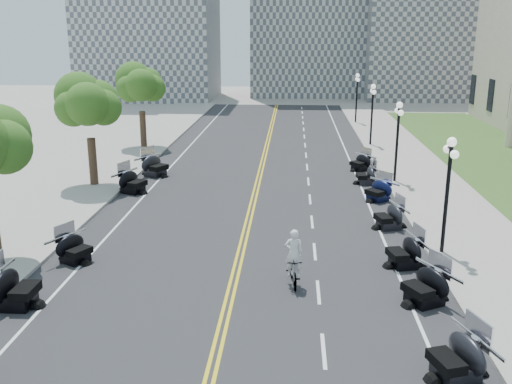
{
  "coord_description": "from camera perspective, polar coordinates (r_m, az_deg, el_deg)",
  "views": [
    {
      "loc": [
        2.17,
        -19.21,
        9.23
      ],
      "look_at": [
        0.49,
        6.28,
        2.0
      ],
      "focal_mm": 40.0,
      "sensor_mm": 36.0,
      "label": 1
    }
  ],
  "objects": [
    {
      "name": "lane_dash_13",
      "position": [
        48.11,
        4.93,
        4.7
      ],
      "size": [
        0.12,
        2.0,
        0.0
      ],
      "primitive_type": "cube",
      "color": "white",
      "rests_on": "road"
    },
    {
      "name": "motorcycle_s_8",
      "position": [
        34.34,
        -12.23,
        1.11
      ],
      "size": [
        2.74,
        2.74,
        1.47
      ],
      "primitive_type": null,
      "rotation": [
        0.0,
        0.0,
        1.19
      ],
      "color": "black",
      "rests_on": "road"
    },
    {
      "name": "lane_dash_15",
      "position": [
        55.98,
        4.79,
        6.27
      ],
      "size": [
        0.12,
        2.0,
        0.0
      ],
      "primitive_type": "cube",
      "color": "white",
      "rests_on": "road"
    },
    {
      "name": "street_lamp_2",
      "position": [
        24.98,
        18.53,
        -0.43
      ],
      "size": [
        0.5,
        1.2,
        4.9
      ],
      "primitive_type": null,
      "color": "black",
      "rests_on": "sidewalk_north"
    },
    {
      "name": "centerline_yellow_b",
      "position": [
        30.7,
        -0.24,
        -1.67
      ],
      "size": [
        0.12,
        90.0,
        0.0
      ],
      "primitive_type": "cube",
      "color": "yellow",
      "rests_on": "road"
    },
    {
      "name": "centerline_yellow_a",
      "position": [
        30.71,
        -0.69,
        -1.66
      ],
      "size": [
        0.12,
        90.0,
        0.0
      ],
      "primitive_type": "cube",
      "color": "yellow",
      "rests_on": "road"
    },
    {
      "name": "motorcycle_n_9",
      "position": [
        36.16,
        10.97,
        1.76
      ],
      "size": [
        1.96,
        1.96,
        1.28
      ],
      "primitive_type": null,
      "rotation": [
        0.0,
        0.0,
        -1.49
      ],
      "color": "black",
      "rests_on": "road"
    },
    {
      "name": "lane_dash_18",
      "position": [
        67.85,
        4.64,
        7.94
      ],
      "size": [
        0.12,
        2.0,
        0.0
      ],
      "primitive_type": "cube",
      "color": "white",
      "rests_on": "road"
    },
    {
      "name": "motorcycle_n_10",
      "position": [
        39.67,
        10.39,
        3.01
      ],
      "size": [
        2.49,
        2.49,
        1.25
      ],
      "primitive_type": null,
      "rotation": [
        0.0,
        0.0,
        -0.95
      ],
      "color": "black",
      "rests_on": "road"
    },
    {
      "name": "edge_line_north",
      "position": [
        30.92,
        11.45,
        -1.87
      ],
      "size": [
        0.12,
        90.0,
        0.0
      ],
      "primitive_type": "cube",
      "color": "white",
      "rests_on": "road"
    },
    {
      "name": "road",
      "position": [
        30.71,
        -0.46,
        -1.68
      ],
      "size": [
        16.0,
        90.0,
        0.01
      ],
      "primitive_type": "cube",
      "color": "#333335",
      "rests_on": "ground"
    },
    {
      "name": "street_lamp_5",
      "position": [
        59.93,
        10.03,
        9.21
      ],
      "size": [
        0.5,
        1.2,
        4.9
      ],
      "primitive_type": null,
      "color": "black",
      "rests_on": "sidewalk_north"
    },
    {
      "name": "sidewalk_north",
      "position": [
        31.72,
        18.82,
        -1.84
      ],
      "size": [
        5.0,
        90.0,
        0.15
      ],
      "primitive_type": "cube",
      "color": "#9E9991",
      "rests_on": "ground"
    },
    {
      "name": "sidewalk_south",
      "position": [
        33.13,
        -18.9,
        -1.12
      ],
      "size": [
        5.0,
        90.0,
        0.15
      ],
      "primitive_type": "cube",
      "color": "#9E9991",
      "rests_on": "ground"
    },
    {
      "name": "tree_4",
      "position": [
        47.03,
        -11.43,
        10.03
      ],
      "size": [
        4.8,
        4.8,
        9.2
      ],
      "primitive_type": null,
      "color": "#235619",
      "rests_on": "sidewalk_south"
    },
    {
      "name": "edge_line_south",
      "position": [
        31.81,
        -12.05,
        -1.41
      ],
      "size": [
        0.12,
        90.0,
        0.0
      ],
      "primitive_type": "cube",
      "color": "white",
      "rests_on": "road"
    },
    {
      "name": "lane_dash_5",
      "position": [
        17.81,
        6.78,
        -15.48
      ],
      "size": [
        0.12,
        2.0,
        0.0
      ],
      "primitive_type": "cube",
      "color": "white",
      "rests_on": "road"
    },
    {
      "name": "distant_block_c",
      "position": [
        86.53,
        17.74,
        16.26
      ],
      "size": [
        20.0,
        14.0,
        22.0
      ],
      "primitive_type": "cube",
      "color": "gray",
      "rests_on": "ground"
    },
    {
      "name": "motorcycle_n_6",
      "position": [
        23.88,
        14.67,
        -5.69
      ],
      "size": [
        2.37,
        2.37,
        1.38
      ],
      "primitive_type": null,
      "rotation": [
        0.0,
        0.0,
        -1.34
      ],
      "color": "black",
      "rests_on": "road"
    },
    {
      "name": "lane_dash_10",
      "position": [
        36.41,
        5.26,
        1.07
      ],
      "size": [
        0.12,
        2.0,
        0.0
      ],
      "primitive_type": "cube",
      "color": "white",
      "rests_on": "road"
    },
    {
      "name": "lane_dash_16",
      "position": [
        59.93,
        4.73,
        6.9
      ],
      "size": [
        0.12,
        2.0,
        0.0
      ],
      "primitive_type": "cube",
      "color": "white",
      "rests_on": "road"
    },
    {
      "name": "lane_dash_11",
      "position": [
        40.29,
        5.13,
        2.51
      ],
      "size": [
        0.12,
        2.0,
        0.0
      ],
      "primitive_type": "cube",
      "color": "white",
      "rests_on": "road"
    },
    {
      "name": "lane_dash_6",
      "position": [
        21.33,
        6.25,
        -9.9
      ],
      "size": [
        0.12,
        2.0,
        0.0
      ],
      "primitive_type": "cube",
      "color": "white",
      "rests_on": "road"
    },
    {
      "name": "bicycle",
      "position": [
        21.59,
        3.76,
        -7.88
      ],
      "size": [
        0.74,
        1.95,
        1.14
      ],
      "primitive_type": "imported",
      "rotation": [
        0.0,
        0.0,
        0.11
      ],
      "color": "#A51414",
      "rests_on": "road"
    },
    {
      "name": "lane_dash_8",
      "position": [
        28.75,
        5.62,
        -2.98
      ],
      "size": [
        0.12,
        2.0,
        0.0
      ],
      "primitive_type": "cube",
      "color": "white",
      "rests_on": "road"
    },
    {
      "name": "motorcycle_n_7",
      "position": [
        28.26,
        13.17,
        -2.28
      ],
      "size": [
        2.35,
        2.35,
        1.32
      ],
      "primitive_type": null,
      "rotation": [
        0.0,
        0.0,
        -1.28
      ],
      "color": "black",
      "rests_on": "road"
    },
    {
      "name": "street_lamp_4",
      "position": [
        48.1,
        11.51,
        7.56
      ],
      "size": [
        0.5,
        1.2,
        4.9
      ],
      "primitive_type": null,
      "color": "black",
      "rests_on": "sidewalk_north"
    },
    {
      "name": "lane_dash_9",
      "position": [
        32.56,
        5.42,
        -0.72
      ],
      "size": [
        0.12,
        2.0,
        0.0
      ],
      "primitive_type": "cube",
      "color": "white",
      "rests_on": "road"
    },
    {
      "name": "motorcycle_n_8",
      "position": [
        32.71,
        12.13,
        0.24
      ],
      "size": [
        2.63,
        2.63,
        1.31
      ],
      "primitive_type": null,
      "rotation": [
        0.0,
        0.0,
        -0.88
      ],
      "color": "black",
      "rests_on": "road"
    },
    {
      "name": "distant_block_a",
      "position": [
        83.76,
        -10.72,
        18.12
      ],
      "size": [
        18.0,
        14.0,
        26.0
      ],
      "primitive_type": "cube",
      "color": "gray",
      "rests_on": "ground"
    },
    {
      "name": "motorcycle_s_6",
      "position": [
        24.75,
        -17.7,
        -5.29
      ],
      "size": [
        2.47,
        2.47,
        1.28
      ],
      "primitive_type": null,
      "rotation": [
        0.0,
        0.0,
        1.08
      ],
      "color": "black",
      "rests_on": "road"
    },
    {
      "name": "lane_dash_19",
      "position": [
        71.81,
        4.6,
        8.37
      ],
      "size": [
        0.12,
        2.0,
        0.0
      ],
      "primitive_type": "cube",
      "color": "white",
      "rests_on": "road"
    },
    {
      "name": "lane_dash_14",
      "position": [
        52.04,
        4.86,
        5.54
      ],
      "size": [
        0.12,
        2.0,
        0.0
      ],
      "primitive_type": "cube",
      "color": "white",
      "rests_on": "road"
    },
    {
      "name": "lane_dash_7",
      "position": [
        24.99,
        5.89,
        -5.93
      ],
      "size": [
        0.12,
        2.0,
        0.0
      ],
      "primitive_type": "cube",
      "color": "white",
      "rests_on": "road"
    },
    {
      "name": "lane_dash_17",
      "position": [
        63.89,
        4.68,
        7.45
      ],
      "size": [
        0.12,
        2.0,
        0.0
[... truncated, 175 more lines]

